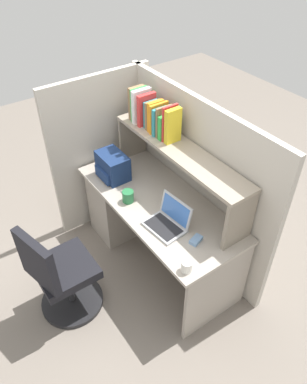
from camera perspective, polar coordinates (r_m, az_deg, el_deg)
The scene contains 12 objects.
ground_plane at distance 3.63m, azimuth 0.65°, elevation -10.03°, with size 8.00×8.00×0.00m, color slate.
desk at distance 3.57m, azimuth -2.94°, elevation -1.91°, with size 1.60×0.70×0.73m.
cubicle_partition_rear at distance 3.27m, azimuth 6.18°, elevation 1.78°, with size 1.84×0.05×1.55m, color #BCB5A8.
cubicle_partition_left at distance 3.65m, azimuth -7.75°, elevation 6.12°, with size 0.05×1.06×1.55m, color #BCB5A8.
overhead_hutch at distance 2.99m, azimuth 3.94°, elevation 5.18°, with size 1.44×0.28×0.45m.
reference_books_on_shelf at distance 3.12m, azimuth -0.11°, elevation 11.83°, with size 0.54×0.19×0.30m.
laptop at distance 2.87m, azimuth 2.30°, elevation -4.43°, with size 0.33×0.28×0.22m.
backpack at distance 3.32m, azimuth -6.34°, elevation 3.92°, with size 0.30×0.23×0.23m.
computer_mouse at distance 2.79m, azimuth 6.52°, elevation -7.30°, with size 0.06×0.10×0.03m, color #7299C6.
paper_cup at distance 2.59m, azimuth 5.10°, elevation -11.27°, with size 0.08×0.08×0.09m, color white.
snack_canister at distance 3.08m, azimuth -3.92°, elevation -0.65°, with size 0.10×0.10×0.10m, color #26723F.
office_chair at distance 3.08m, azimuth -14.04°, elevation -12.58°, with size 0.52×0.53×0.93m.
Camera 1 is at (1.89, -1.38, 2.78)m, focal length 34.85 mm.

